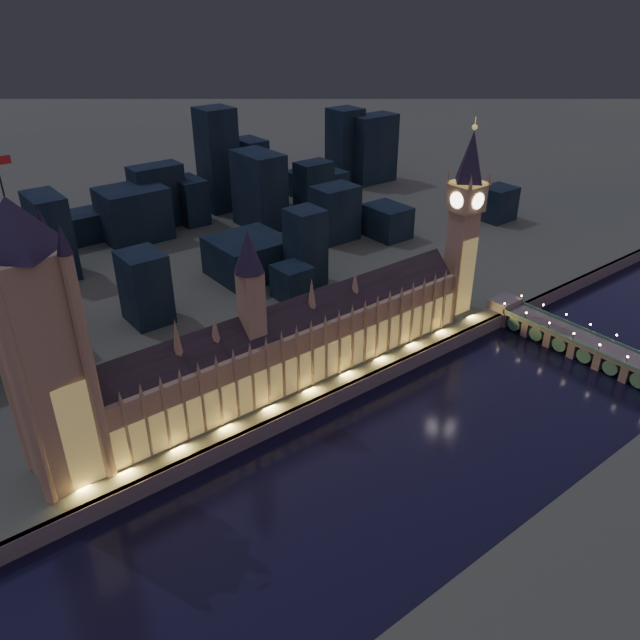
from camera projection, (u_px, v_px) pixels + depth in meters
ground_plane at (392, 453)px, 258.84m from camera, size 2000.00×2000.00×0.00m
north_bank at (26, 176)px, 616.44m from camera, size 2000.00×960.00×8.00m
embankment_wall at (330, 400)px, 285.28m from camera, size 2000.00×2.50×8.00m
palace_of_westminster at (290, 345)px, 285.06m from camera, size 202.00×21.71×78.00m
victoria_tower at (39, 336)px, 209.78m from camera, size 31.68×31.68×119.83m
elizabeth_tower at (465, 209)px, 328.29m from camera, size 18.00×18.00×106.21m
westminster_bridge at (580, 344)px, 325.19m from camera, size 16.53×113.00×15.90m
city_backdrop at (186, 212)px, 434.23m from camera, size 464.59×215.63×80.48m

